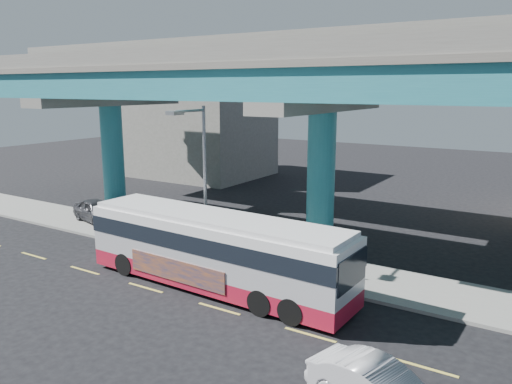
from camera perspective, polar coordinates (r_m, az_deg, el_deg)
The scene contains 9 objects.
ground at distance 20.59m, azimuth -3.73°, elevation -12.89°, with size 120.00×120.00×0.00m, color black.
sidewalk at distance 24.88m, azimuth 3.77°, elevation -8.24°, with size 70.00×4.00×0.15m, color gray.
lane_markings at distance 20.37m, azimuth -4.24°, elevation -13.16°, with size 58.00×0.12×0.01m.
viaduct at distance 26.62m, azimuth 7.84°, elevation 12.88°, with size 52.00×12.40×11.70m.
building_concrete at distance 50.09m, azimuth -6.32°, elevation 7.06°, with size 12.00×10.00×9.00m, color gray.
transit_bus at distance 21.77m, azimuth -4.68°, elevation -6.43°, with size 12.86×3.20×3.27m.
parked_car at distance 33.55m, azimuth -17.72°, elevation -2.06°, with size 4.54×2.75×1.45m, color #303035.
street_lamp at distance 24.10m, azimuth -6.71°, elevation 3.40°, with size 0.50×2.49×7.61m.
stop_sign at distance 22.66m, azimuth 5.09°, elevation -5.71°, with size 0.68×0.19×2.31m.
Camera 1 is at (11.03, -15.11, 8.60)m, focal length 35.00 mm.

